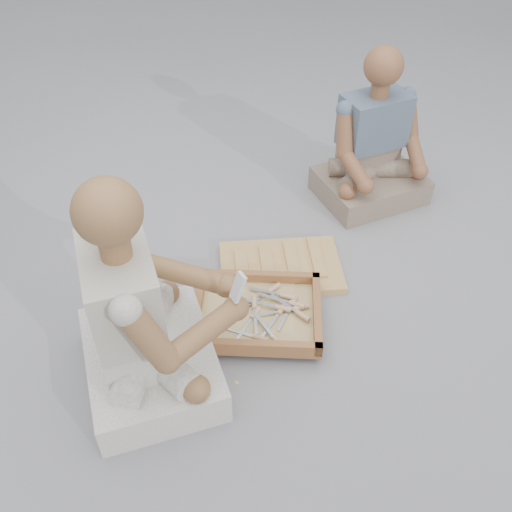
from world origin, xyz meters
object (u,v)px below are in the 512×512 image
object	(u,v)px
tool_tray	(257,313)
craftsman	(142,322)
carved_panel	(281,267)
companion	(373,152)

from	to	relation	value
tool_tray	craftsman	xyz separation A→B (m)	(-0.49, -0.17, 0.26)
carved_panel	craftsman	world-z (taller)	craftsman
carved_panel	tool_tray	size ratio (longest dim) A/B	0.88
carved_panel	companion	distance (m)	0.86
tool_tray	companion	xyz separation A→B (m)	(0.86, 0.78, 0.22)
carved_panel	companion	bearing A→B (deg)	36.04
carved_panel	tool_tray	world-z (taller)	tool_tray
carved_panel	companion	size ratio (longest dim) A/B	0.68
tool_tray	craftsman	size ratio (longest dim) A/B	0.69
tool_tray	companion	world-z (taller)	companion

